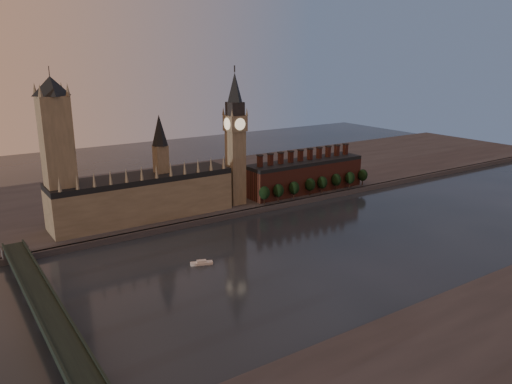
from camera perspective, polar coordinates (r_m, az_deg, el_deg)
ground at (r=310.65m, az=6.86°, el=-7.13°), size 900.00×900.00×0.00m
north_bank at (r=452.52m, az=-7.89°, el=0.34°), size 900.00×182.00×4.00m
palace_of_westminster at (r=366.87m, az=-12.69°, el=-0.29°), size 130.00×30.30×74.00m
victoria_tower at (r=343.60m, az=-21.73°, el=4.35°), size 24.00×24.00×108.00m
big_ben at (r=387.10m, az=-2.38°, el=6.23°), size 15.00×15.00×107.00m
chimney_block at (r=434.64m, az=5.58°, el=1.94°), size 110.00×25.00×37.00m
embankment_tree_0 at (r=392.94m, az=0.97°, el=-0.10°), size 8.60×8.60×14.88m
embankment_tree_1 at (r=400.00m, az=2.58°, el=0.17°), size 8.60×8.60×14.88m
embankment_tree_2 at (r=408.73m, az=4.37°, el=0.47°), size 8.60×8.60×14.88m
embankment_tree_3 at (r=420.75m, az=6.21°, el=0.86°), size 8.60×8.60×14.88m
embankment_tree_4 at (r=428.49m, az=7.58°, el=1.08°), size 8.60×8.60×14.88m
embankment_tree_5 at (r=439.75m, az=9.16°, el=1.39°), size 8.60×8.60×14.88m
embankment_tree_6 at (r=448.95m, az=10.69°, el=1.61°), size 8.60×8.60×14.88m
embankment_tree_7 at (r=461.23m, az=12.10°, el=1.90°), size 8.60×8.60×14.88m
westminster_bridge at (r=243.15m, az=-22.48°, el=-13.04°), size 14.00×200.00×11.55m
river_boat at (r=296.38m, az=-6.24°, el=-8.05°), size 13.47×7.97×2.60m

